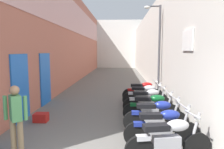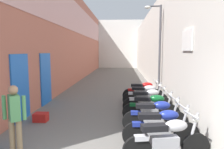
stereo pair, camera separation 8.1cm
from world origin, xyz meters
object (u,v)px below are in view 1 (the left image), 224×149
motorcycle_nearest (169,139)px  motorcycle_sixth (145,95)px  motorcycle_third (156,115)px  plastic_crate (41,117)px  motorcycle_second (162,126)px  pedestrian_by_doorway (16,116)px  motorcycle_seventh (143,91)px  motorcycle_fifth (148,100)px  motorcycle_fourth (152,107)px  street_lamp (157,45)px

motorcycle_nearest → motorcycle_sixth: (0.00, 4.24, 0.00)m
motorcycle_third → plastic_crate: (-3.60, 0.70, -0.36)m
motorcycle_second → pedestrian_by_doorway: 3.33m
motorcycle_sixth → pedestrian_by_doorway: size_ratio=1.18×
motorcycle_seventh → plastic_crate: bearing=-142.5°
pedestrian_by_doorway → motorcycle_nearest: bearing=-1.4°
motorcycle_nearest → motorcycle_second: size_ratio=0.99×
motorcycle_seventh → pedestrian_by_doorway: size_ratio=1.18×
motorcycle_fifth → motorcycle_seventh: size_ratio=1.00×
motorcycle_second → plastic_crate: (-3.60, 1.57, -0.36)m
motorcycle_second → motorcycle_fourth: same height
motorcycle_second → motorcycle_fifth: size_ratio=1.00×
motorcycle_nearest → pedestrian_by_doorway: pedestrian_by_doorway is taller
motorcycle_nearest → motorcycle_seventh: size_ratio=0.99×
motorcycle_fifth → motorcycle_seventh: (0.00, 1.71, 0.00)m
plastic_crate → street_lamp: (4.30, 3.35, 2.44)m
motorcycle_nearest → motorcycle_fifth: size_ratio=0.99×
motorcycle_sixth → pedestrian_by_doorway: pedestrian_by_doorway is taller
motorcycle_second → motorcycle_fourth: 1.71m
motorcycle_fifth → street_lamp: (0.70, 2.30, 2.08)m
motorcycle_fourth → motorcycle_sixth: (0.00, 1.82, 0.00)m
motorcycle_nearest → motorcycle_sixth: same height
motorcycle_third → pedestrian_by_doorway: 3.60m
motorcycle_fifth → motorcycle_sixth: same height
motorcycle_sixth → motorcycle_seventh: same height
motorcycle_second → motorcycle_fifth: (-0.00, 2.62, 0.00)m
motorcycle_second → motorcycle_seventh: bearing=90.0°
motorcycle_sixth → pedestrian_by_doorway: 5.29m
motorcycle_nearest → street_lamp: (0.70, 5.64, 2.08)m
motorcycle_second → motorcycle_seventh: (0.00, 4.33, 0.00)m
motorcycle_nearest → motorcycle_fourth: 2.42m
motorcycle_sixth → motorcycle_fourth: bearing=-90.0°
motorcycle_fourth → motorcycle_sixth: same height
motorcycle_sixth → plastic_crate: size_ratio=4.21×
motorcycle_fourth → street_lamp: 3.89m
motorcycle_third → pedestrian_by_doorway: size_ratio=1.18×
motorcycle_third → motorcycle_sixth: size_ratio=1.00×
motorcycle_seventh → street_lamp: (0.70, 0.59, 2.08)m
motorcycle_fourth → motorcycle_fifth: bearing=90.0°
motorcycle_second → plastic_crate: 3.95m
motorcycle_third → motorcycle_fourth: same height
plastic_crate → pedestrian_by_doorway: bearing=-80.8°
motorcycle_nearest → motorcycle_fourth: size_ratio=0.99×
motorcycle_third → motorcycle_fifth: (-0.00, 1.74, 0.00)m
pedestrian_by_doorway → plastic_crate: pedestrian_by_doorway is taller
motorcycle_fourth → street_lamp: street_lamp is taller
pedestrian_by_doorway → plastic_crate: bearing=99.2°
motorcycle_nearest → motorcycle_seventh: bearing=90.0°
pedestrian_by_doorway → street_lamp: 7.01m
motorcycle_third → motorcycle_sixth: 2.65m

